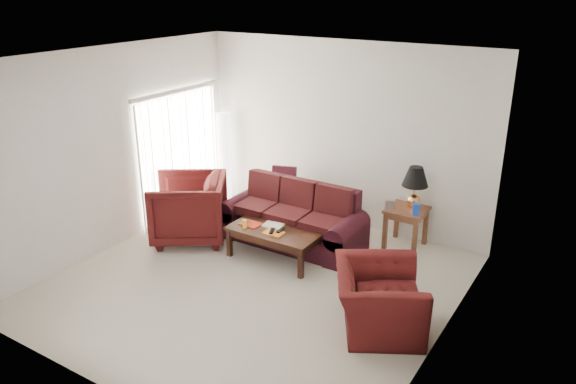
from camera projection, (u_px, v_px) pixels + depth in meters
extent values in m
plane|color=beige|center=(255.00, 283.00, 7.60)|extent=(5.00, 5.00, 0.00)
cube|color=silver|center=(180.00, 155.00, 9.44)|extent=(0.10, 2.00, 2.16)
cube|color=black|center=(284.00, 178.00, 9.46)|extent=(0.45, 0.31, 0.42)
cube|color=#BCBBBF|center=(390.00, 205.00, 8.37)|extent=(0.15, 0.10, 0.15)
cylinder|color=#1A3DAD|center=(416.00, 209.00, 8.17)|extent=(0.14, 0.14, 0.18)
cube|color=#B6B5BA|center=(404.00, 198.00, 8.61)|extent=(0.20, 0.22, 0.06)
imported|color=#3B0D0D|center=(189.00, 209.00, 8.72)|extent=(1.54, 1.53, 1.02)
imported|color=#400E0F|center=(379.00, 299.00, 6.54)|extent=(1.43, 1.48, 0.74)
cube|color=#AD2411|center=(251.00, 224.00, 8.26)|extent=(0.32, 0.25, 0.02)
cube|color=white|center=(273.00, 225.00, 8.22)|extent=(0.31, 0.25, 0.02)
cube|color=orange|center=(274.00, 233.00, 7.97)|extent=(0.28, 0.21, 0.02)
cube|color=black|center=(272.00, 231.00, 7.99)|extent=(0.12, 0.19, 0.02)
cube|color=black|center=(281.00, 230.00, 8.01)|extent=(0.06, 0.18, 0.02)
cylinder|color=yellow|center=(245.00, 224.00, 8.13)|extent=(0.10, 0.10, 0.12)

